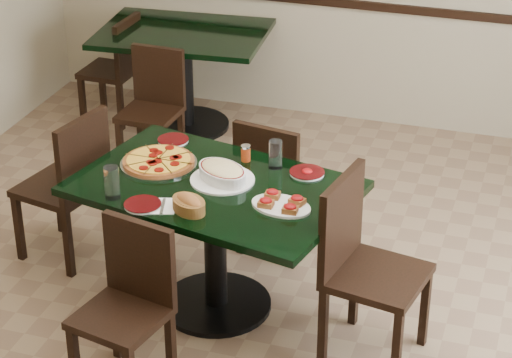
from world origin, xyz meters
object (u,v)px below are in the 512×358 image
(lasagna_casserole, at_px, (222,173))
(chair_right, at_px, (361,258))
(main_table, at_px, (215,215))
(back_chair_left, at_px, (118,64))
(chair_far, at_px, (274,181))
(chair_near, at_px, (129,298))
(pepperoni_pizza, at_px, (159,161))
(bruschetta_platter, at_px, (281,203))
(back_table, at_px, (184,61))
(chair_left, at_px, (71,179))
(bread_basket, at_px, (189,204))
(back_chair_near, at_px, (154,101))

(lasagna_casserole, bearing_deg, chair_right, 19.13)
(main_table, bearing_deg, back_chair_left, 138.09)
(main_table, relative_size, chair_right, 1.61)
(chair_far, xyz_separation_m, chair_near, (-0.31, -1.30, -0.02))
(back_chair_left, relative_size, pepperoni_pizza, 1.98)
(chair_right, xyz_separation_m, back_chair_left, (-2.33, 2.22, -0.09))
(chair_right, bearing_deg, pepperoni_pizza, 88.42)
(lasagna_casserole, xyz_separation_m, bruschetta_platter, (0.36, -0.17, -0.02))
(pepperoni_pizza, bearing_deg, back_table, 108.20)
(chair_left, bearing_deg, pepperoni_pizza, 91.80)
(chair_far, xyz_separation_m, lasagna_casserole, (-0.10, -0.58, 0.32))
(chair_left, xyz_separation_m, pepperoni_pizza, (0.59, -0.11, 0.26))
(chair_right, distance_m, pepperoni_pizza, 1.21)
(bread_basket, relative_size, bruschetta_platter, 0.69)
(back_table, height_order, lasagna_casserole, lasagna_casserole)
(chair_far, distance_m, back_chair_near, 1.46)
(chair_right, height_order, back_chair_near, chair_right)
(back_table, bearing_deg, chair_far, -57.50)
(main_table, xyz_separation_m, chair_far, (0.13, 0.63, -0.09))
(main_table, bearing_deg, back_table, 127.44)
(chair_near, bearing_deg, lasagna_casserole, 86.20)
(back_chair_left, bearing_deg, chair_near, 28.10)
(chair_left, xyz_separation_m, back_chair_near, (-0.05, 1.31, -0.06))
(bruschetta_platter, bearing_deg, chair_far, 121.24)
(chair_left, relative_size, lasagna_casserole, 2.55)
(main_table, height_order, lasagna_casserole, lasagna_casserole)
(chair_near, distance_m, back_chair_left, 3.09)
(chair_far, bearing_deg, chair_left, 30.25)
(chair_near, bearing_deg, chair_far, 88.89)
(main_table, bearing_deg, chair_right, 2.99)
(chair_far, relative_size, pepperoni_pizza, 2.09)
(chair_far, distance_m, lasagna_casserole, 0.67)
(lasagna_casserole, relative_size, bread_basket, 1.49)
(pepperoni_pizza, relative_size, bread_basket, 1.70)
(chair_near, distance_m, chair_right, 1.13)
(chair_far, distance_m, bread_basket, 0.98)
(chair_far, bearing_deg, bread_basket, 90.79)
(pepperoni_pizza, bearing_deg, chair_right, -12.11)
(chair_left, bearing_deg, bread_basket, 72.60)
(bruschetta_platter, bearing_deg, pepperoni_pizza, 173.70)
(chair_near, distance_m, bruschetta_platter, 0.86)
(main_table, bearing_deg, back_chair_near, 135.01)
(main_table, relative_size, pepperoni_pizza, 3.77)
(bread_basket, bearing_deg, chair_near, -79.44)
(main_table, distance_m, chair_left, 0.98)
(main_table, distance_m, bread_basket, 0.37)
(lasagna_casserole, height_order, bruschetta_platter, lasagna_casserole)
(chair_near, height_order, back_chair_near, chair_near)
(chair_left, bearing_deg, chair_right, 90.58)
(main_table, height_order, pepperoni_pizza, pepperoni_pizza)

